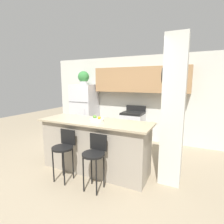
{
  "coord_description": "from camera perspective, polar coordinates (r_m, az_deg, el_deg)",
  "views": [
    {
      "loc": [
        1.75,
        -2.87,
        1.78
      ],
      "look_at": [
        0.0,
        0.79,
        1.08
      ],
      "focal_mm": 28.0,
      "sensor_mm": 36.0,
      "label": 1
    }
  ],
  "objects": [
    {
      "name": "fruit_bowl",
      "position": [
        3.41,
        -5.01,
        -2.45
      ],
      "size": [
        0.28,
        0.28,
        0.11
      ],
      "color": "silver",
      "rests_on": "counter_bar"
    },
    {
      "name": "counter_bar",
      "position": [
        3.59,
        -5.58,
        -10.87
      ],
      "size": [
        2.26,
        0.76,
        1.03
      ],
      "color": "gray",
      "rests_on": "ground_plane"
    },
    {
      "name": "wall_back",
      "position": [
        5.35,
        7.74,
        6.87
      ],
      "size": [
        5.6,
        0.38,
        2.55
      ],
      "color": "silver",
      "rests_on": "ground_plane"
    },
    {
      "name": "trash_bin",
      "position": [
        5.54,
        -4.98,
        -7.0
      ],
      "size": [
        0.28,
        0.28,
        0.38
      ],
      "color": "black",
      "rests_on": "ground_plane"
    },
    {
      "name": "stove_range",
      "position": [
        5.26,
        6.76,
        -4.87
      ],
      "size": [
        0.61,
        0.6,
        1.07
      ],
      "color": "silver",
      "rests_on": "ground_plane"
    },
    {
      "name": "ground_plane",
      "position": [
        3.81,
        -5.45,
        -18.23
      ],
      "size": [
        14.0,
        14.0,
        0.0
      ],
      "primitive_type": "plane",
      "color": "gray"
    },
    {
      "name": "bar_stool_left",
      "position": [
        3.33,
        -15.4,
        -11.2
      ],
      "size": [
        0.38,
        0.38,
        0.92
      ],
      "color": "black",
      "rests_on": "ground_plane"
    },
    {
      "name": "bar_stool_right",
      "position": [
        2.97,
        -5.65,
        -13.52
      ],
      "size": [
        0.38,
        0.38,
        0.92
      ],
      "color": "black",
      "rests_on": "ground_plane"
    },
    {
      "name": "pillar_right",
      "position": [
        3.15,
        19.31,
        -0.01
      ],
      "size": [
        0.38,
        0.32,
        2.55
      ],
      "color": "silver",
      "rests_on": "ground_plane"
    },
    {
      "name": "refrigerator",
      "position": [
        5.89,
        -8.99,
        0.55
      ],
      "size": [
        0.76,
        0.67,
        1.71
      ],
      "color": "silver",
      "rests_on": "ground_plane"
    },
    {
      "name": "potted_plant_on_fridge",
      "position": [
        5.82,
        -9.28,
        11.1
      ],
      "size": [
        0.36,
        0.36,
        0.42
      ],
      "color": "silver",
      "rests_on": "refrigerator"
    }
  ]
}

